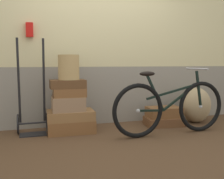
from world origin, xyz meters
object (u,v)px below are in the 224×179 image
at_px(suitcase_0, 71,126).
at_px(suitcase_5, 164,121).
at_px(suitcase_1, 70,115).
at_px(suitcase_4, 68,84).
at_px(wicker_basket, 69,67).
at_px(suitcase_6, 164,112).
at_px(burlap_sack, 196,105).
at_px(luggage_trolley, 32,111).
at_px(bicycle, 171,107).
at_px(suitcase_3, 69,93).
at_px(suitcase_2, 68,104).

distance_m(suitcase_0, suitcase_5, 1.44).
xyz_separation_m(suitcase_0, suitcase_5, (1.44, -0.04, -0.03)).
bearing_deg(suitcase_1, suitcase_4, -155.53).
xyz_separation_m(suitcase_5, wicker_basket, (-1.46, 0.03, 0.85)).
distance_m(suitcase_6, wicker_basket, 1.64).
relative_size(suitcase_0, wicker_basket, 1.90).
relative_size(suitcase_4, burlap_sack, 0.84).
relative_size(luggage_trolley, bicycle, 0.77).
bearing_deg(suitcase_1, suitcase_3, -113.42).
relative_size(wicker_basket, luggage_trolley, 0.26).
xyz_separation_m(suitcase_1, luggage_trolley, (-0.51, 0.11, 0.06)).
height_order(suitcase_1, suitcase_2, suitcase_2).
distance_m(suitcase_0, suitcase_2, 0.32).
bearing_deg(suitcase_3, suitcase_1, 65.18).
bearing_deg(bicycle, suitcase_0, 157.87).
xyz_separation_m(suitcase_1, suitcase_2, (-0.03, -0.04, 0.16)).
relative_size(suitcase_5, wicker_basket, 1.65).
bearing_deg(suitcase_1, wicker_basket, -133.35).
bearing_deg(suitcase_4, suitcase_6, 0.05).
xyz_separation_m(suitcase_4, suitcase_5, (1.48, -0.03, -0.62)).
relative_size(suitcase_5, burlap_sack, 0.99).
bearing_deg(suitcase_0, luggage_trolley, 170.08).
height_order(suitcase_2, wicker_basket, wicker_basket).
bearing_deg(suitcase_4, burlap_sack, 0.37).
height_order(suitcase_5, suitcase_6, suitcase_6).
relative_size(suitcase_3, suitcase_5, 0.78).
distance_m(suitcase_6, bicycle, 0.56).
bearing_deg(burlap_sack, luggage_trolley, 177.49).
xyz_separation_m(suitcase_3, suitcase_6, (1.48, 0.01, -0.36)).
bearing_deg(wicker_basket, suitcase_2, -128.76).
bearing_deg(wicker_basket, luggage_trolley, 166.10).
relative_size(suitcase_1, suitcase_5, 1.15).
distance_m(suitcase_0, suitcase_6, 1.46).
relative_size(wicker_basket, bicycle, 0.20).
bearing_deg(suitcase_0, suitcase_4, -160.84).
bearing_deg(wicker_basket, burlap_sack, 0.25).
relative_size(suitcase_1, burlap_sack, 1.13).
relative_size(suitcase_6, luggage_trolley, 0.40).
xyz_separation_m(suitcase_1, suitcase_3, (-0.01, -0.03, 0.32)).
height_order(suitcase_0, luggage_trolley, luggage_trolley).
relative_size(luggage_trolley, burlap_sack, 2.29).
bearing_deg(bicycle, suitcase_2, 159.72).
height_order(suitcase_0, suitcase_6, suitcase_6).
relative_size(suitcase_4, suitcase_6, 0.92).
distance_m(suitcase_2, wicker_basket, 0.51).
bearing_deg(suitcase_3, burlap_sack, 1.69).
distance_m(suitcase_0, suitcase_3, 0.48).
bearing_deg(wicker_basket, suitcase_3, -81.88).
bearing_deg(suitcase_5, wicker_basket, -174.49).
bearing_deg(suitcase_5, suitcase_1, -175.13).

